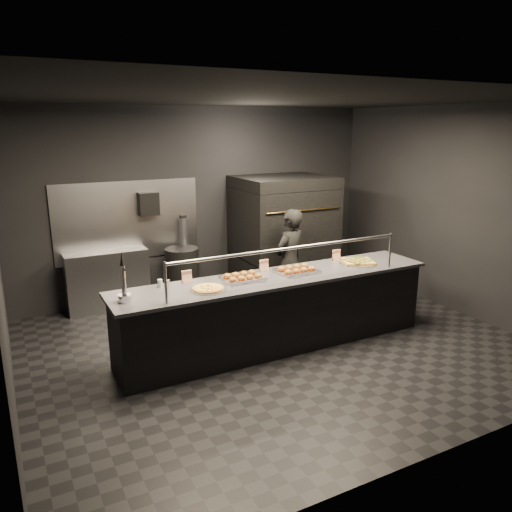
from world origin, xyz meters
name	(u,v)px	position (x,y,z in m)	size (l,w,h in m)	color
room	(274,230)	(-0.02, 0.05, 1.50)	(6.04, 6.00, 3.00)	black
service_counter	(277,311)	(0.00, 0.00, 0.46)	(4.10, 0.78, 1.37)	black
pizza_oven	(283,234)	(1.20, 1.90, 0.97)	(1.50, 1.23, 1.91)	black
prep_shelf	(108,280)	(-1.60, 2.32, 0.45)	(1.20, 0.35, 0.90)	#99999E
towel_dispenser	(148,204)	(-0.90, 2.39, 1.55)	(0.30, 0.20, 0.35)	black
fire_extinguisher	(184,232)	(-0.35, 2.40, 1.06)	(0.14, 0.14, 0.51)	#B2B2B7
beer_tap	(124,288)	(-1.87, -0.04, 1.07)	(0.14, 0.20, 0.53)	silver
round_pizza	(208,289)	(-0.95, -0.09, 0.94)	(0.41, 0.41, 0.03)	silver
slider_tray_a	(243,277)	(-0.44, 0.08, 0.95)	(0.56, 0.46, 0.08)	silver
slider_tray_b	(297,270)	(0.30, 0.04, 0.95)	(0.58, 0.49, 0.08)	silver
square_pizza	(358,262)	(1.26, 0.03, 0.94)	(0.51, 0.51, 0.05)	silver
condiment_jar	(162,283)	(-1.37, 0.25, 0.96)	(0.14, 0.06, 0.09)	silver
tent_cards	(266,265)	(-0.01, 0.28, 1.00)	(2.27, 0.04, 0.15)	white
trash_bin	(183,275)	(-0.49, 2.11, 0.43)	(0.52, 0.52, 0.87)	black
worker	(289,261)	(0.76, 0.98, 0.77)	(0.57, 0.37, 1.55)	black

